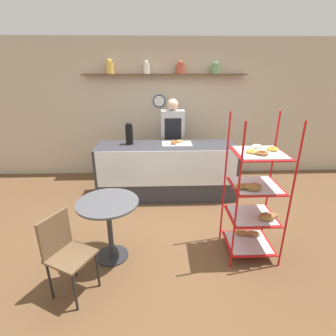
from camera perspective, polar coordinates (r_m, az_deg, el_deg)
ground_plane at (r=3.85m, az=0.21°, el=-13.25°), size 14.00×14.00×0.00m
back_wall at (r=5.43m, az=-0.71°, el=12.69°), size 10.00×0.30×2.70m
display_counter at (r=4.57m, az=-0.31°, el=-0.64°), size 2.36×0.67×0.94m
pastry_rack at (r=3.22m, az=18.26°, el=-6.39°), size 0.59×0.57×1.71m
person_worker at (r=4.99m, az=1.00°, el=6.35°), size 0.43×0.23×1.64m
cafe_table at (r=3.14m, az=-12.79°, el=-10.18°), size 0.71×0.71×0.76m
cafe_chair at (r=2.86m, az=-21.75°, el=-15.79°), size 0.51×0.51×0.87m
coffee_carafe at (r=4.47m, az=-8.45°, el=7.39°), size 0.13×0.13×0.37m
donut_tray_counter at (r=4.49m, az=1.90°, el=5.47°), size 0.50×0.32×0.04m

